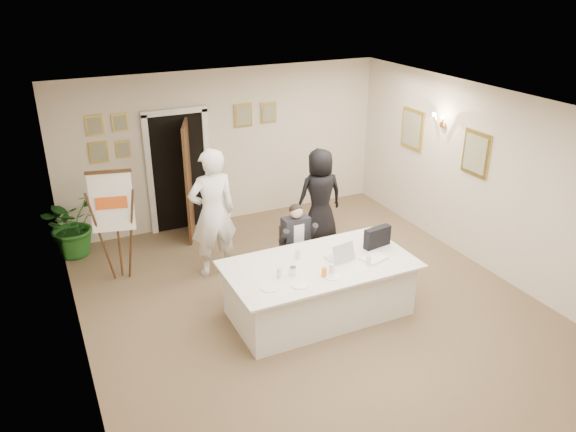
% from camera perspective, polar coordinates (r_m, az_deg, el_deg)
% --- Properties ---
extents(floor, '(7.00, 7.00, 0.00)m').
position_cam_1_polar(floor, '(7.93, 2.73, -9.45)').
color(floor, brown).
rests_on(floor, ground).
extents(ceiling, '(6.00, 7.00, 0.02)m').
position_cam_1_polar(ceiling, '(6.82, 3.19, 10.66)').
color(ceiling, white).
rests_on(ceiling, wall_back).
extents(wall_back, '(6.00, 0.10, 2.80)m').
position_cam_1_polar(wall_back, '(10.29, -6.36, 6.98)').
color(wall_back, beige).
rests_on(wall_back, floor).
extents(wall_front, '(6.00, 0.10, 2.80)m').
position_cam_1_polar(wall_front, '(4.92, 23.28, -15.23)').
color(wall_front, beige).
rests_on(wall_front, floor).
extents(wall_left, '(0.10, 7.00, 2.80)m').
position_cam_1_polar(wall_left, '(6.53, -21.04, -4.73)').
color(wall_left, beige).
rests_on(wall_left, floor).
extents(wall_right, '(0.10, 7.00, 2.80)m').
position_cam_1_polar(wall_right, '(8.99, 20.08, 3.17)').
color(wall_right, beige).
rests_on(wall_right, floor).
extents(doorway, '(1.14, 0.86, 2.20)m').
position_cam_1_polar(doorway, '(9.99, -10.70, 4.05)').
color(doorway, black).
rests_on(doorway, floor).
extents(pictures_back_wall, '(3.40, 0.06, 0.80)m').
position_cam_1_polar(pictures_back_wall, '(9.92, -10.82, 8.78)').
color(pictures_back_wall, gold).
rests_on(pictures_back_wall, wall_back).
extents(pictures_right_wall, '(0.06, 2.20, 0.80)m').
position_cam_1_polar(pictures_right_wall, '(9.69, 15.32, 7.40)').
color(pictures_right_wall, gold).
rests_on(pictures_right_wall, wall_right).
extents(wall_sconce, '(0.20, 0.30, 0.24)m').
position_cam_1_polar(wall_sconce, '(9.56, 15.22, 9.37)').
color(wall_sconce, '#C28F3E').
rests_on(wall_sconce, wall_right).
extents(conference_table, '(2.52, 1.35, 0.78)m').
position_cam_1_polar(conference_table, '(7.65, 3.16, -7.33)').
color(conference_table, white).
rests_on(conference_table, floor).
extents(seated_man, '(0.61, 0.64, 1.26)m').
position_cam_1_polar(seated_man, '(8.29, 0.92, -2.83)').
color(seated_man, black).
rests_on(seated_man, floor).
extents(flip_chart, '(0.62, 0.44, 1.73)m').
position_cam_1_polar(flip_chart, '(8.64, -17.04, -1.54)').
color(flip_chart, '#332010').
rests_on(flip_chart, floor).
extents(standing_man, '(0.76, 0.52, 2.01)m').
position_cam_1_polar(standing_man, '(8.46, -7.66, 0.30)').
color(standing_man, white).
rests_on(standing_man, floor).
extents(standing_woman, '(0.84, 0.59, 1.64)m').
position_cam_1_polar(standing_woman, '(9.56, 3.26, 2.08)').
color(standing_woman, black).
rests_on(standing_woman, floor).
extents(potted_palm, '(1.29, 1.28, 1.08)m').
position_cam_1_polar(potted_palm, '(9.80, -21.11, -0.75)').
color(potted_palm, '#1F5B1E').
rests_on(potted_palm, floor).
extents(laptop, '(0.39, 0.41, 0.28)m').
position_cam_1_polar(laptop, '(7.55, 5.23, -3.34)').
color(laptop, '#B7BABC').
rests_on(laptop, conference_table).
extents(laptop_bag, '(0.42, 0.17, 0.29)m').
position_cam_1_polar(laptop_bag, '(7.93, 9.06, -2.13)').
color(laptop_bag, black).
rests_on(laptop_bag, conference_table).
extents(paper_stack, '(0.39, 0.32, 0.03)m').
position_cam_1_polar(paper_stack, '(7.63, 8.74, -4.27)').
color(paper_stack, white).
rests_on(paper_stack, conference_table).
extents(plate_left, '(0.29, 0.29, 0.01)m').
position_cam_1_polar(plate_left, '(6.90, -1.83, -7.28)').
color(plate_left, white).
rests_on(plate_left, conference_table).
extents(plate_mid, '(0.27, 0.27, 0.01)m').
position_cam_1_polar(plate_mid, '(6.96, 1.20, -6.99)').
color(plate_mid, white).
rests_on(plate_mid, conference_table).
extents(plate_near, '(0.22, 0.22, 0.01)m').
position_cam_1_polar(plate_near, '(7.15, 4.50, -6.17)').
color(plate_near, white).
rests_on(plate_near, conference_table).
extents(glass_a, '(0.07, 0.07, 0.14)m').
position_cam_1_polar(glass_a, '(7.09, -0.89, -5.78)').
color(glass_a, silver).
rests_on(glass_a, conference_table).
extents(glass_b, '(0.07, 0.07, 0.14)m').
position_cam_1_polar(glass_b, '(7.19, 4.45, -5.40)').
color(glass_b, silver).
rests_on(glass_b, conference_table).
extents(glass_c, '(0.07, 0.07, 0.14)m').
position_cam_1_polar(glass_c, '(7.46, 8.16, -4.47)').
color(glass_c, silver).
rests_on(glass_c, conference_table).
extents(glass_d, '(0.08, 0.08, 0.14)m').
position_cam_1_polar(glass_d, '(7.53, 1.00, -3.90)').
color(glass_d, silver).
rests_on(glass_d, conference_table).
extents(oj_glass, '(0.09, 0.09, 0.13)m').
position_cam_1_polar(oj_glass, '(7.13, 3.70, -5.69)').
color(oj_glass, orange).
rests_on(oj_glass, conference_table).
extents(steel_jug, '(0.10, 0.10, 0.11)m').
position_cam_1_polar(steel_jug, '(7.16, 0.49, -5.61)').
color(steel_jug, silver).
rests_on(steel_jug, conference_table).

